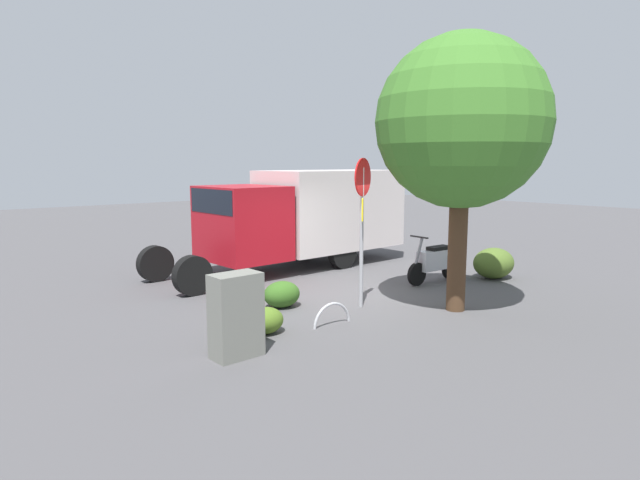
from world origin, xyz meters
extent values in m
plane|color=#4A484B|center=(0.00, 0.00, 0.00)|extent=(60.00, 60.00, 0.00)
cylinder|color=black|center=(-1.99, -4.24, 0.45)|extent=(0.91, 0.28, 0.90)
cylinder|color=black|center=(-2.05, -2.34, 0.45)|extent=(0.91, 0.28, 0.90)
cylinder|color=black|center=(2.65, -4.10, 0.45)|extent=(0.91, 0.28, 0.90)
cylinder|color=black|center=(2.59, -2.20, 0.45)|extent=(0.91, 0.28, 0.90)
cube|color=silver|center=(-2.42, -3.31, 1.58)|extent=(4.21, 2.33, 2.27)
cube|color=#A8121C|center=(0.65, -3.21, 1.40)|extent=(1.86, 2.15, 1.90)
cube|color=black|center=(0.65, -3.21, 2.00)|extent=(1.88, 2.00, 0.60)
cylinder|color=black|center=(-1.99, 0.39, 0.28)|extent=(0.56, 0.12, 0.56)
cylinder|color=black|center=(-3.24, 0.44, 0.28)|extent=(0.56, 0.12, 0.56)
cube|color=silver|center=(-2.66, 0.41, 0.56)|extent=(1.11, 0.37, 0.48)
cube|color=black|center=(-2.76, 0.42, 0.83)|extent=(0.65, 0.31, 0.12)
cylinder|color=slate|center=(-2.04, 0.39, 0.83)|extent=(0.29, 0.08, 0.69)
cylinder|color=black|center=(-2.04, 0.39, 1.18)|extent=(0.06, 0.55, 0.04)
cylinder|color=#9E9EA3|center=(0.39, 0.90, 1.42)|extent=(0.08, 0.08, 2.84)
cylinder|color=red|center=(0.39, 0.92, 2.65)|extent=(0.71, 0.32, 0.76)
cube|color=yellow|center=(0.39, 0.92, 2.01)|extent=(0.33, 0.33, 0.44)
cylinder|color=#47301E|center=(-0.90, 2.29, 1.27)|extent=(0.37, 0.37, 2.55)
sphere|color=#3C7427|center=(-0.90, 2.29, 3.71)|extent=(3.33, 3.33, 3.33)
cube|color=slate|center=(3.84, 1.74, 0.65)|extent=(0.76, 0.46, 1.30)
torus|color=#B7B7BC|center=(1.67, 1.47, 0.00)|extent=(0.85, 0.08, 0.85)
ellipsoid|color=#4A6325|center=(-4.14, 1.11, 0.39)|extent=(1.15, 0.94, 0.79)
ellipsoid|color=#4D6C20|center=(2.88, 1.08, 0.23)|extent=(0.68, 0.55, 0.46)
ellipsoid|color=#315A1C|center=(1.65, -0.12, 0.27)|extent=(0.79, 0.65, 0.54)
camera|label=1|loc=(7.88, 8.55, 2.93)|focal=29.98mm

